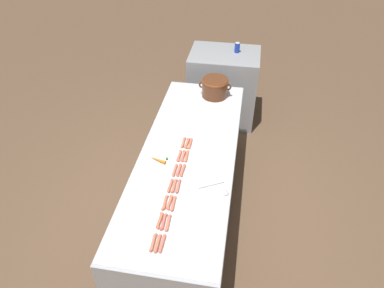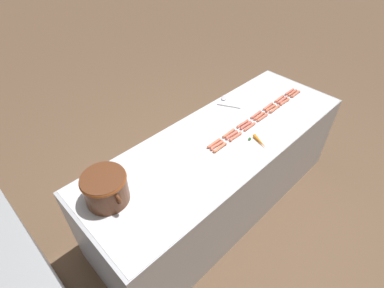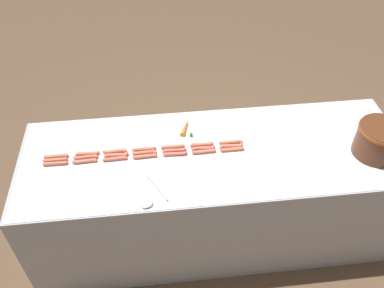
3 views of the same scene
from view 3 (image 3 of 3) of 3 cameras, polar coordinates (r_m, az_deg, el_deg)
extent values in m
plane|color=brown|center=(3.22, 2.70, -11.66)|extent=(20.00, 20.00, 0.00)
cube|color=#ADAFB5|center=(2.89, 2.96, -7.00)|extent=(0.85, 2.47, 0.82)
cube|color=silver|center=(2.58, 3.29, -1.16)|extent=(0.83, 2.42, 0.00)
cylinder|color=#C96D52|center=(2.67, -18.54, -1.64)|extent=(0.03, 0.13, 0.02)
sphere|color=#C96D52|center=(2.69, -19.87, -1.70)|extent=(0.02, 0.02, 0.02)
sphere|color=#C96D52|center=(2.65, -17.19, -1.57)|extent=(0.02, 0.02, 0.02)
cylinder|color=#CD6C4E|center=(2.63, -14.48, -1.32)|extent=(0.03, 0.13, 0.02)
sphere|color=#CD6C4E|center=(2.64, -15.86, -1.47)|extent=(0.02, 0.02, 0.02)
sphere|color=#CD6C4E|center=(2.62, -13.08, -1.16)|extent=(0.02, 0.02, 0.02)
cylinder|color=#D07051|center=(2.61, -10.77, -1.01)|extent=(0.03, 0.13, 0.02)
sphere|color=#D07051|center=(2.62, -12.17, -1.06)|extent=(0.02, 0.02, 0.02)
sphere|color=#D07051|center=(2.60, -9.35, -0.96)|extent=(0.02, 0.02, 0.02)
cylinder|color=#C9694F|center=(2.59, -6.75, -0.72)|extent=(0.03, 0.13, 0.02)
sphere|color=#C9694F|center=(2.60, -8.17, -0.84)|extent=(0.02, 0.02, 0.02)
sphere|color=#C9694F|center=(2.59, -5.32, -0.59)|extent=(0.02, 0.02, 0.02)
cylinder|color=#CD6950|center=(2.59, -2.71, -0.38)|extent=(0.02, 0.13, 0.02)
sphere|color=#CD6950|center=(2.59, -4.14, -0.50)|extent=(0.02, 0.02, 0.02)
sphere|color=#CD6950|center=(2.60, -1.28, -0.26)|extent=(0.02, 0.02, 0.02)
cylinder|color=#D56C51|center=(2.61, 1.38, -0.07)|extent=(0.03, 0.13, 0.02)
sphere|color=#D56C51|center=(2.60, -0.03, -0.23)|extent=(0.02, 0.02, 0.02)
sphere|color=#D56C51|center=(2.62, 2.77, 0.09)|extent=(0.02, 0.02, 0.02)
cylinder|color=#CC724D|center=(2.63, 5.47, 0.26)|extent=(0.03, 0.13, 0.02)
sphere|color=#CC724D|center=(2.62, 4.07, 0.17)|extent=(0.02, 0.02, 0.02)
sphere|color=#CC724D|center=(2.64, 6.86, 0.34)|extent=(0.02, 0.02, 0.02)
cylinder|color=#CC6A4D|center=(2.65, -18.66, -2.14)|extent=(0.02, 0.13, 0.02)
sphere|color=#CC6A4D|center=(2.66, -20.01, -2.22)|extent=(0.02, 0.02, 0.02)
sphere|color=#CC6A4D|center=(2.63, -17.29, -2.05)|extent=(0.02, 0.02, 0.02)
cylinder|color=#CF6455|center=(2.61, -14.68, -1.80)|extent=(0.03, 0.13, 0.02)
sphere|color=#CF6455|center=(2.62, -16.07, -1.85)|extent=(0.02, 0.02, 0.02)
sphere|color=#CF6455|center=(2.60, -13.28, -1.74)|extent=(0.02, 0.02, 0.02)
cylinder|color=#D76D50|center=(2.58, -10.57, -1.54)|extent=(0.03, 0.13, 0.02)
sphere|color=#D76D50|center=(2.59, -12.00, -1.70)|extent=(0.02, 0.02, 0.02)
sphere|color=#D76D50|center=(2.58, -9.14, -1.38)|extent=(0.02, 0.02, 0.02)
cylinder|color=#D76B50|center=(2.57, -6.68, -1.21)|extent=(0.03, 0.13, 0.02)
sphere|color=#D76B50|center=(2.58, -8.12, -1.27)|extent=(0.02, 0.02, 0.02)
sphere|color=#D76B50|center=(2.57, -5.23, -1.14)|extent=(0.02, 0.02, 0.02)
cylinder|color=#CF6353|center=(2.57, -2.50, -0.90)|extent=(0.03, 0.13, 0.02)
sphere|color=#CF6353|center=(2.57, -3.94, -1.05)|extent=(0.02, 0.02, 0.02)
sphere|color=#CF6353|center=(2.58, -1.06, -0.74)|extent=(0.02, 0.02, 0.02)
cylinder|color=#D36754|center=(2.58, 1.58, -0.59)|extent=(0.03, 0.13, 0.02)
sphere|color=#D36754|center=(2.57, 0.16, -0.77)|extent=(0.02, 0.02, 0.02)
sphere|color=#D36754|center=(2.59, 2.98, -0.42)|extent=(0.02, 0.02, 0.02)
cylinder|color=#D76C52|center=(2.61, 5.52, -0.29)|extent=(0.03, 0.13, 0.02)
sphere|color=#D76C52|center=(2.59, 4.13, -0.47)|extent=(0.02, 0.02, 0.02)
sphere|color=#D76C52|center=(2.62, 6.88, -0.11)|extent=(0.02, 0.02, 0.02)
cylinder|color=#CC6855|center=(2.62, -18.63, -2.62)|extent=(0.03, 0.13, 0.02)
sphere|color=#CC6855|center=(2.64, -20.00, -2.73)|extent=(0.02, 0.02, 0.02)
sphere|color=#CC6855|center=(2.61, -17.25, -2.51)|extent=(0.02, 0.02, 0.02)
cylinder|color=#D37156|center=(2.59, -14.83, -2.35)|extent=(0.03, 0.13, 0.02)
sphere|color=#D37156|center=(2.60, -16.23, -2.40)|extent=(0.02, 0.02, 0.02)
sphere|color=#D37156|center=(2.57, -13.42, -2.30)|extent=(0.02, 0.02, 0.02)
cylinder|color=#D06954|center=(2.56, -10.77, -2.03)|extent=(0.03, 0.13, 0.02)
sphere|color=#D06954|center=(2.57, -12.20, -2.09)|extent=(0.02, 0.02, 0.02)
sphere|color=#D06954|center=(2.55, -9.33, -1.97)|extent=(0.02, 0.02, 0.02)
cylinder|color=#CB6752|center=(2.55, -6.62, -1.70)|extent=(0.03, 0.13, 0.02)
sphere|color=#CB6752|center=(2.55, -8.08, -1.77)|extent=(0.02, 0.02, 0.02)
sphere|color=#CB6752|center=(2.54, -5.17, -1.64)|extent=(0.02, 0.02, 0.02)
cylinder|color=#CC654F|center=(2.55, -2.38, -1.42)|extent=(0.03, 0.13, 0.02)
sphere|color=#CC654F|center=(2.54, -3.83, -1.59)|extent=(0.02, 0.02, 0.02)
sphere|color=#CC654F|center=(2.55, -0.94, -1.25)|extent=(0.02, 0.02, 0.02)
cylinder|color=#CA6E4E|center=(2.56, 1.72, -1.09)|extent=(0.03, 0.13, 0.02)
sphere|color=#CA6E4E|center=(2.56, 0.27, -1.17)|extent=(0.02, 0.02, 0.02)
sphere|color=#CA6E4E|center=(2.57, 3.16, -1.01)|extent=(0.02, 0.02, 0.02)
cylinder|color=#D86C4E|center=(2.58, 5.67, -0.79)|extent=(0.03, 0.13, 0.02)
sphere|color=#D86C4E|center=(2.57, 4.25, -0.90)|extent=(0.02, 0.02, 0.02)
sphere|color=#D86C4E|center=(2.60, 7.08, -0.69)|extent=(0.02, 0.02, 0.02)
cylinder|color=#562D19|center=(2.75, 24.74, 0.46)|extent=(0.28, 0.28, 0.21)
torus|color=brown|center=(2.70, 25.28, 1.82)|extent=(0.29, 0.29, 0.03)
torus|color=#562D19|center=(2.83, 23.72, 2.70)|extent=(0.08, 0.02, 0.08)
cylinder|color=#B7B7BC|center=(2.37, -4.87, -6.17)|extent=(0.20, 0.12, 0.01)
ellipsoid|color=#B7B7BC|center=(2.30, -6.30, -8.44)|extent=(0.08, 0.09, 0.02)
cone|color=orange|center=(2.73, -0.94, 2.44)|extent=(0.17, 0.09, 0.03)
sphere|color=#387F2D|center=(2.67, -0.14, 1.36)|extent=(0.02, 0.02, 0.02)
camera|label=1|loc=(2.44, -73.44, 22.78)|focal=32.97mm
camera|label=2|loc=(3.45, 31.00, 34.59)|focal=27.61mm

